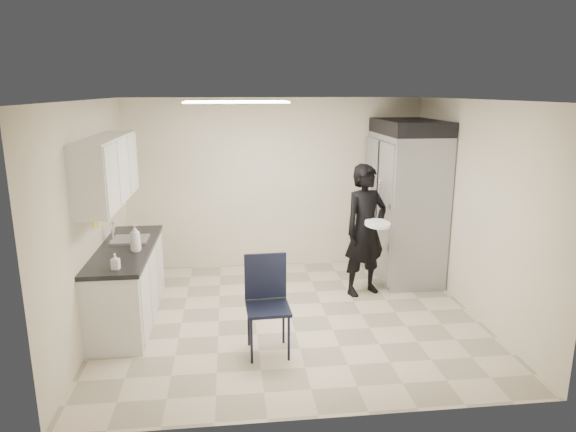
{
  "coord_description": "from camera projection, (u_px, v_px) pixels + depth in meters",
  "views": [
    {
      "loc": [
        -0.7,
        -5.75,
        2.71
      ],
      "look_at": [
        -0.01,
        0.2,
        1.23
      ],
      "focal_mm": 32.0,
      "sensor_mm": 36.0,
      "label": 1
    }
  ],
  "objects": [
    {
      "name": "fridge_compressor",
      "position": [
        410.0,
        127.0,
        7.18
      ],
      "size": [
        0.8,
        1.35,
        0.2
      ],
      "primitive_type": "cube",
      "color": "black",
      "rests_on": "commercial_fridge"
    },
    {
      "name": "back_wall",
      "position": [
        276.0,
        184.0,
        7.89
      ],
      "size": [
        4.5,
        0.0,
        4.5
      ],
      "primitive_type": "plane",
      "rotation": [
        1.57,
        0.0,
        0.0
      ],
      "color": "beige",
      "rests_on": "floor"
    },
    {
      "name": "notice_sticker_left",
      "position": [
        94.0,
        224.0,
        5.83
      ],
      "size": [
        0.0,
        0.12,
        0.07
      ],
      "primitive_type": "cube",
      "color": "yellow",
      "rests_on": "left_wall"
    },
    {
      "name": "sink",
      "position": [
        131.0,
        244.0,
        6.28
      ],
      "size": [
        0.42,
        0.4,
        0.14
      ],
      "primitive_type": "cube",
      "color": "gray",
      "rests_on": "countertop"
    },
    {
      "name": "man_tuxedo",
      "position": [
        365.0,
        230.0,
        6.84
      ],
      "size": [
        0.77,
        0.65,
        1.77
      ],
      "primitive_type": "imported",
      "rotation": [
        0.0,
        0.0,
        0.39
      ],
      "color": "black",
      "rests_on": "floor"
    },
    {
      "name": "right_wall",
      "position": [
        475.0,
        209.0,
        6.21
      ],
      "size": [
        0.0,
        4.0,
        4.0
      ],
      "primitive_type": "plane",
      "rotation": [
        1.57,
        0.0,
        -1.57
      ],
      "color": "beige",
      "rests_on": "floor"
    },
    {
      "name": "left_wall",
      "position": [
        91.0,
        220.0,
        5.71
      ],
      "size": [
        0.0,
        4.0,
        4.0
      ],
      "primitive_type": "plane",
      "rotation": [
        1.57,
        0.0,
        1.57
      ],
      "color": "beige",
      "rests_on": "floor"
    },
    {
      "name": "bucket_lid",
      "position": [
        378.0,
        224.0,
        6.59
      ],
      "size": [
        0.43,
        0.43,
        0.04
      ],
      "primitive_type": "cylinder",
      "rotation": [
        0.0,
        0.0,
        0.39
      ],
      "color": "silver",
      "rests_on": "man_tuxedo"
    },
    {
      "name": "countertop",
      "position": [
        125.0,
        249.0,
        6.04
      ],
      "size": [
        0.64,
        1.95,
        0.05
      ],
      "primitive_type": "cube",
      "color": "black",
      "rests_on": "lower_counter"
    },
    {
      "name": "ceiling",
      "position": [
        291.0,
        100.0,
        5.65
      ],
      "size": [
        4.5,
        4.5,
        0.0
      ],
      "primitive_type": "plane",
      "rotation": [
        3.14,
        0.0,
        0.0
      ],
      "color": "white",
      "rests_on": "back_wall"
    },
    {
      "name": "soap_bottle_a",
      "position": [
        135.0,
        238.0,
        5.83
      ],
      "size": [
        0.18,
        0.18,
        0.32
      ],
      "primitive_type": "imported",
      "rotation": [
        0.0,
        0.0,
        0.65
      ],
      "color": "silver",
      "rests_on": "countertop"
    },
    {
      "name": "upper_cabinets",
      "position": [
        107.0,
        170.0,
        5.8
      ],
      "size": [
        0.35,
        1.8,
        0.75
      ],
      "primitive_type": "cube",
      "color": "silver",
      "rests_on": "left_wall"
    },
    {
      "name": "floor",
      "position": [
        291.0,
        317.0,
        6.27
      ],
      "size": [
        4.5,
        4.5,
        0.0
      ],
      "primitive_type": "plane",
      "color": "#C4B29A",
      "rests_on": "ground"
    },
    {
      "name": "soap_bottle_b",
      "position": [
        115.0,
        261.0,
        5.27
      ],
      "size": [
        0.09,
        0.09,
        0.17
      ],
      "primitive_type": "imported",
      "rotation": [
        0.0,
        0.0,
        -0.15
      ],
      "color": "silver",
      "rests_on": "countertop"
    },
    {
      "name": "towel_dispenser",
      "position": [
        123.0,
        172.0,
        6.95
      ],
      "size": [
        0.22,
        0.3,
        0.35
      ],
      "primitive_type": "cube",
      "color": "black",
      "rests_on": "left_wall"
    },
    {
      "name": "ceiling_panel",
      "position": [
        236.0,
        102.0,
        5.98
      ],
      "size": [
        1.2,
        0.6,
        0.02
      ],
      "primitive_type": "cube",
      "color": "white",
      "rests_on": "ceiling"
    },
    {
      "name": "commercial_fridge",
      "position": [
        405.0,
        207.0,
        7.46
      ],
      "size": [
        0.8,
        1.35,
        2.1
      ],
      "primitive_type": "cube",
      "color": "gray",
      "rests_on": "floor"
    },
    {
      "name": "lower_counter",
      "position": [
        128.0,
        285.0,
        6.15
      ],
      "size": [
        0.6,
        1.9,
        0.86
      ],
      "primitive_type": "cube",
      "color": "silver",
      "rests_on": "floor"
    },
    {
      "name": "folding_chair",
      "position": [
        268.0,
        308.0,
        5.32
      ],
      "size": [
        0.46,
        0.46,
        1.01
      ],
      "primitive_type": "cube",
      "rotation": [
        0.0,
        0.0,
        0.04
      ],
      "color": "black",
      "rests_on": "floor"
    },
    {
      "name": "notice_sticker_right",
      "position": [
        99.0,
        223.0,
        6.03
      ],
      "size": [
        0.0,
        0.12,
        0.07
      ],
      "primitive_type": "cube",
      "color": "yellow",
      "rests_on": "left_wall"
    },
    {
      "name": "faucet",
      "position": [
        113.0,
        233.0,
        6.23
      ],
      "size": [
        0.02,
        0.02,
        0.24
      ],
      "primitive_type": "cylinder",
      "color": "silver",
      "rests_on": "countertop"
    }
  ]
}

